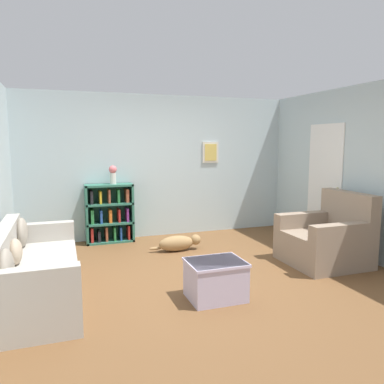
# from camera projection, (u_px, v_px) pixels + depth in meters

# --- Properties ---
(ground_plane) EXTENTS (14.00, 14.00, 0.00)m
(ground_plane) POSITION_uv_depth(u_px,v_px,m) (202.00, 273.00, 5.02)
(ground_plane) COLOR brown
(wall_back) EXTENTS (5.60, 0.13, 2.60)m
(wall_back) POSITION_uv_depth(u_px,v_px,m) (159.00, 166.00, 6.96)
(wall_back) COLOR silver
(wall_back) RESTS_ON ground_plane
(wall_right) EXTENTS (0.16, 5.00, 2.60)m
(wall_right) POSITION_uv_depth(u_px,v_px,m) (358.00, 172.00, 5.70)
(wall_right) COLOR silver
(wall_right) RESTS_ON ground_plane
(couch) EXTENTS (0.83, 2.07, 0.81)m
(couch) POSITION_uv_depth(u_px,v_px,m) (33.00, 273.00, 4.13)
(couch) COLOR #ADA89E
(couch) RESTS_ON ground_plane
(bookshelf) EXTENTS (0.81, 0.32, 1.02)m
(bookshelf) POSITION_uv_depth(u_px,v_px,m) (109.00, 214.00, 6.55)
(bookshelf) COLOR #2D6B56
(bookshelf) RESTS_ON ground_plane
(recliner_chair) EXTENTS (1.03, 1.02, 1.03)m
(recliner_chair) POSITION_uv_depth(u_px,v_px,m) (327.00, 239.00, 5.40)
(recliner_chair) COLOR gray
(recliner_chair) RESTS_ON ground_plane
(coffee_table) EXTENTS (0.63, 0.51, 0.43)m
(coffee_table) POSITION_uv_depth(u_px,v_px,m) (215.00, 279.00, 4.18)
(coffee_table) COLOR #BCB2D1
(coffee_table) RESTS_ON ground_plane
(dog) EXTENTS (0.85, 0.23, 0.25)m
(dog) POSITION_uv_depth(u_px,v_px,m) (179.00, 243.00, 6.04)
(dog) COLOR #9E7A4C
(dog) RESTS_ON ground_plane
(vase) EXTENTS (0.14, 0.14, 0.32)m
(vase) POSITION_uv_depth(u_px,v_px,m) (113.00, 174.00, 6.46)
(vase) COLOR silver
(vase) RESTS_ON bookshelf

